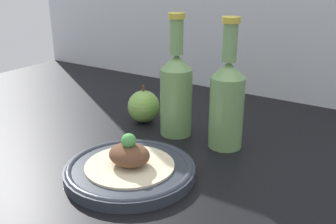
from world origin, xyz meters
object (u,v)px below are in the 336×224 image
Objects in this scene: plated_food at (129,158)px; cider_bottle_right at (227,100)px; cider_bottle_left at (176,91)px; apple at (144,106)px; plate at (130,170)px.

plated_food is 0.60× the size of cider_bottle_right.
apple is at bearing 169.39° from cider_bottle_left.
cider_bottle_right is at bearing 67.13° from plate.
plate is at bearing -81.15° from cider_bottle_left.
cider_bottle_left reaches higher than plated_food.
plate is at bearing 90.00° from plated_food.
cider_bottle_left is (-3.26, 20.94, 6.40)cm from plated_food.
plated_food is at bearing -90.00° from plate.
plated_food is 23.61cm from cider_bottle_right.
cider_bottle_right is at bearing 0.00° from cider_bottle_left.
apple reaches higher than plated_food.
cider_bottle_left reaches higher than plate.
cider_bottle_left is 2.89× the size of apple.
plated_food is at bearing -81.15° from cider_bottle_left.
plated_food is 1.74× the size of apple.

